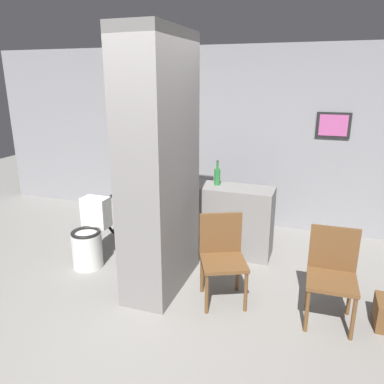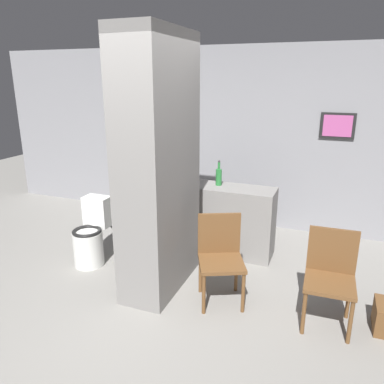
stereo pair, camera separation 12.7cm
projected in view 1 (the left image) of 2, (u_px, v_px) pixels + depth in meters
The scene contains 9 objects.
ground_plane at pixel (152, 313), 3.59m from camera, with size 14.00×14.00×0.00m, color gray.
wall_back at pixel (225, 137), 5.57m from camera, with size 8.00×0.09×2.60m.
pillar_center at pixel (160, 168), 3.73m from camera, with size 0.50×1.08×2.60m.
counter_shelf at pixel (220, 219), 4.76m from camera, with size 1.32×0.44×0.87m.
toilet at pixel (90, 238), 4.44m from camera, with size 0.35×0.51×0.79m.
chair_near_pillar at pixel (222, 254), 3.71m from camera, with size 0.57×0.57×0.87m.
chair_by_doorway at pixel (332, 272), 3.38m from camera, with size 0.44×0.44×0.87m.
bicycle at pixel (161, 220), 4.88m from camera, with size 1.74×0.42×0.78m.
bottle_tall at pixel (217, 176), 4.65m from camera, with size 0.08×0.08×0.32m.
Camera 1 is at (1.39, -2.78, 2.17)m, focal length 35.00 mm.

